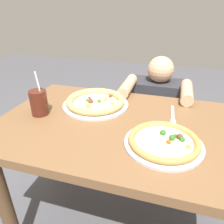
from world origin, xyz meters
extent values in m
cube|color=brown|center=(0.00, 0.00, 0.73)|extent=(1.20, 0.76, 0.04)
cylinder|color=brown|center=(-0.52, -0.30, 0.35)|extent=(0.07, 0.07, 0.71)
cylinder|color=brown|center=(-0.52, 0.30, 0.35)|extent=(0.07, 0.07, 0.71)
cylinder|color=brown|center=(0.52, 0.30, 0.35)|extent=(0.07, 0.07, 0.71)
cylinder|color=#B7B7BC|center=(0.20, -0.12, 0.76)|extent=(0.31, 0.31, 0.01)
cylinder|color=beige|center=(0.20, -0.12, 0.77)|extent=(0.23, 0.23, 0.01)
torus|color=#C68C47|center=(0.20, -0.12, 0.77)|extent=(0.28, 0.28, 0.03)
sphere|color=#2D6623|center=(0.24, -0.08, 0.78)|extent=(0.02, 0.02, 0.02)
sphere|color=brown|center=(0.26, -0.09, 0.78)|extent=(0.03, 0.03, 0.03)
sphere|color=#2D6623|center=(0.19, -0.08, 0.78)|extent=(0.03, 0.03, 0.03)
sphere|color=#BF4C19|center=(0.22, -0.14, 0.78)|extent=(0.02, 0.02, 0.02)
sphere|color=#2D6623|center=(0.23, -0.11, 0.78)|extent=(0.03, 0.03, 0.03)
sphere|color=gold|center=(0.29, -0.14, 0.78)|extent=(0.02, 0.02, 0.02)
sphere|color=#2D6623|center=(0.26, -0.10, 0.78)|extent=(0.02, 0.02, 0.02)
cylinder|color=#B7B7BC|center=(-0.19, 0.14, 0.76)|extent=(0.36, 0.36, 0.01)
cylinder|color=beige|center=(-0.19, 0.14, 0.77)|extent=(0.25, 0.25, 0.01)
torus|color=tan|center=(-0.19, 0.14, 0.78)|extent=(0.32, 0.32, 0.04)
sphere|color=#2D6623|center=(-0.17, 0.15, 0.78)|extent=(0.02, 0.02, 0.02)
sphere|color=gold|center=(-0.14, 0.18, 0.78)|extent=(0.02, 0.02, 0.02)
sphere|color=gold|center=(-0.09, 0.14, 0.78)|extent=(0.02, 0.02, 0.02)
sphere|color=#2D6623|center=(-0.24, 0.14, 0.78)|extent=(0.02, 0.02, 0.02)
sphere|color=gold|center=(-0.20, 0.07, 0.78)|extent=(0.02, 0.02, 0.02)
sphere|color=brown|center=(-0.24, 0.18, 0.78)|extent=(0.02, 0.02, 0.02)
sphere|color=brown|center=(-0.21, 0.13, 0.78)|extent=(0.03, 0.03, 0.03)
sphere|color=maroon|center=(-0.13, 0.23, 0.78)|extent=(0.02, 0.02, 0.02)
cylinder|color=#4C1E14|center=(-0.42, -0.03, 0.81)|extent=(0.08, 0.08, 0.13)
cylinder|color=white|center=(-0.41, -0.03, 0.92)|extent=(0.02, 0.02, 0.11)
cube|color=silver|center=(0.22, 0.17, 0.75)|extent=(0.02, 0.16, 0.00)
cube|color=silver|center=(0.23, 0.08, 0.75)|extent=(0.03, 0.05, 0.00)
cylinder|color=#333847|center=(0.11, 0.63, 0.23)|extent=(0.32, 0.32, 0.45)
cube|color=#2D2D33|center=(0.11, 0.63, 0.60)|extent=(0.40, 0.22, 0.31)
sphere|color=tan|center=(0.11, 0.63, 0.84)|extent=(0.18, 0.18, 0.18)
cylinder|color=tan|center=(-0.07, 0.40, 0.79)|extent=(0.07, 0.28, 0.07)
cylinder|color=tan|center=(0.29, 0.40, 0.79)|extent=(0.07, 0.28, 0.07)
camera|label=1|loc=(0.20, -0.85, 1.26)|focal=34.32mm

